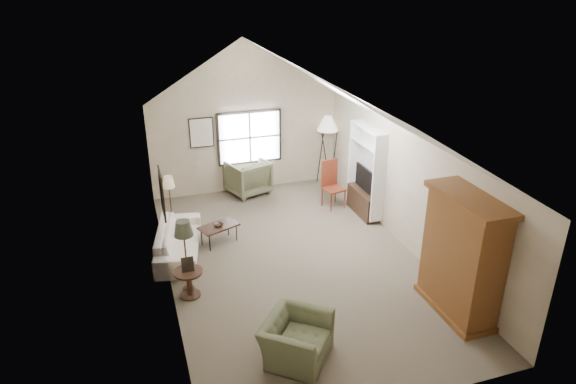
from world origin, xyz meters
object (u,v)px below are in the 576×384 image
object	(u,v)px
coffee_table	(219,234)
side_table	(189,283)
armoire	(462,256)
armchair_near	(296,339)
sofa	(178,240)
side_chair	(334,185)
armchair_far	(248,177)

from	to	relation	value
coffee_table	side_table	world-z (taller)	side_table
armoire	side_table	distance (m)	4.84
armoire	side_table	xyz separation A→B (m)	(-4.38, 1.87, -0.84)
armchair_near	side_table	bearing A→B (deg)	71.93
coffee_table	sofa	bearing A→B (deg)	-169.03
armoire	side_chair	world-z (taller)	armoire
armoire	sofa	xyz separation A→B (m)	(-4.38, 3.47, -0.79)
sofa	side_table	size ratio (longest dim) A/B	3.99
armoire	side_table	bearing A→B (deg)	156.83
coffee_table	side_chair	bearing A→B (deg)	16.75
armoire	side_chair	size ratio (longest dim) A/B	1.84
armchair_far	sofa	bearing A→B (deg)	32.45
armchair_far	side_table	size ratio (longest dim) A/B	1.90
sofa	armchair_far	size ratio (longest dim) A/B	2.10
side_table	sofa	bearing A→B (deg)	90.00
sofa	coffee_table	world-z (taller)	sofa
sofa	side_chair	xyz separation A→B (m)	(3.97, 1.10, 0.29)
armoire	sofa	size ratio (longest dim) A/B	1.05
armchair_far	armchair_near	bearing A→B (deg)	64.47
sofa	side_chair	size ratio (longest dim) A/B	1.76
sofa	side_chair	bearing A→B (deg)	-62.99
armoire	armchair_near	xyz separation A→B (m)	(-3.04, -0.25, -0.76)
side_table	side_chair	world-z (taller)	side_chair
sofa	coffee_table	size ratio (longest dim) A/B	2.53
armoire	coffee_table	bearing A→B (deg)	133.69
side_table	side_chair	xyz separation A→B (m)	(3.97, 2.70, 0.34)
armchair_near	side_chair	xyz separation A→B (m)	(2.64, 4.83, 0.26)
armoire	sofa	distance (m)	5.65
coffee_table	side_table	distance (m)	1.99
sofa	armchair_far	bearing A→B (deg)	-27.73
armchair_near	side_chair	distance (m)	5.51
coffee_table	side_chair	size ratio (longest dim) A/B	0.69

